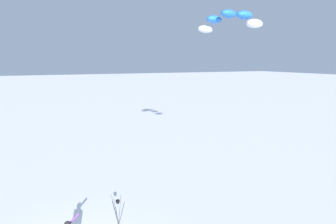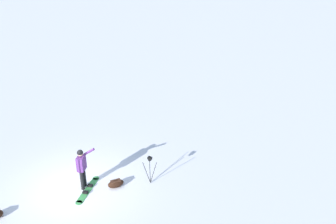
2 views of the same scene
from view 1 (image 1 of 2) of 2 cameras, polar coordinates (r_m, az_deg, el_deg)
name	(u,v)px [view 1 (image 1 of 2)]	position (r m, az deg, el deg)	size (l,w,h in m)	color
traction_kite	(228,20)	(15.59, 13.20, 19.12)	(4.02, 2.45, 1.12)	white
camera_tripod	(118,207)	(12.51, -11.03, -19.92)	(0.55, 0.52, 1.24)	#262628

